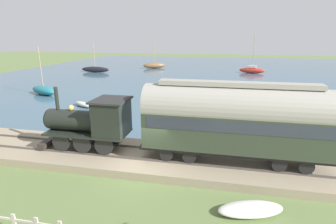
{
  "coord_description": "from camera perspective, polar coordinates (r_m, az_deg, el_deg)",
  "views": [
    {
      "loc": [
        -12.64,
        -3.9,
        7.22
      ],
      "look_at": [
        4.09,
        -0.43,
        2.26
      ],
      "focal_mm": 28.0,
      "sensor_mm": 36.0,
      "label": 1
    }
  ],
  "objects": [
    {
      "name": "sailboat_black",
      "position": [
        56.74,
        -15.54,
        8.93
      ],
      "size": [
        1.25,
        6.13,
        6.04
      ],
      "rotation": [
        0.0,
        0.0,
        -0.03
      ],
      "color": "black",
      "rests_on": "harbor_water"
    },
    {
      "name": "passenger_coach",
      "position": [
        14.36,
        14.4,
        -1.43
      ],
      "size": [
        2.25,
        10.21,
        4.4
      ],
      "color": "black",
      "rests_on": "rail_embankment"
    },
    {
      "name": "rowboat_off_pier",
      "position": [
        29.26,
        -18.01,
        1.61
      ],
      "size": [
        2.05,
        2.81,
        0.49
      ],
      "rotation": [
        0.0,
        0.0,
        -0.52
      ],
      "color": "beige",
      "rests_on": "harbor_water"
    },
    {
      "name": "rowboat_near_shore",
      "position": [
        27.23,
        19.43,
        0.49
      ],
      "size": [
        2.74,
        2.26,
        0.54
      ],
      "rotation": [
        0.0,
        0.0,
        1.0
      ],
      "color": "beige",
      "rests_on": "harbor_water"
    },
    {
      "name": "sailboat_red",
      "position": [
        55.97,
        17.81,
        8.68
      ],
      "size": [
        2.31,
        5.14,
        7.41
      ],
      "rotation": [
        0.0,
        0.0,
        -0.22
      ],
      "color": "#B72D23",
      "rests_on": "harbor_water"
    },
    {
      "name": "rowboat_mid_harbor",
      "position": [
        28.39,
        -12.13,
        1.57
      ],
      "size": [
        2.33,
        1.97,
        0.45
      ],
      "rotation": [
        0.0,
        0.0,
        -0.97
      ],
      "color": "silver",
      "rests_on": "harbor_water"
    },
    {
      "name": "harbor_water",
      "position": [
        56.86,
        7.78,
        8.76
      ],
      "size": [
        80.0,
        80.0,
        0.01
      ],
      "color": "#426075",
      "rests_on": "ground"
    },
    {
      "name": "ground_plane",
      "position": [
        15.07,
        -4.87,
        -12.49
      ],
      "size": [
        200.0,
        200.0,
        0.0
      ],
      "primitive_type": "plane",
      "color": "#607542"
    },
    {
      "name": "rowboat_far_out",
      "position": [
        24.56,
        9.58,
        -0.64
      ],
      "size": [
        1.13,
        2.54,
        0.39
      ],
      "rotation": [
        0.0,
        0.0,
        0.13
      ],
      "color": "#B7B2A3",
      "rests_on": "harbor_water"
    },
    {
      "name": "beached_dinghy",
      "position": [
        12.24,
        17.51,
        -19.53
      ],
      "size": [
        1.88,
        3.0,
        0.44
      ],
      "color": "silver",
      "rests_on": "ground"
    },
    {
      "name": "rail_embankment",
      "position": [
        15.87,
        -3.79,
        -9.98
      ],
      "size": [
        4.53,
        56.0,
        0.57
      ],
      "color": "gray",
      "rests_on": "ground"
    },
    {
      "name": "sailboat_brown",
      "position": [
        61.88,
        -2.98,
        10.1
      ],
      "size": [
        3.63,
        5.35,
        6.22
      ],
      "rotation": [
        0.0,
        0.0,
        0.43
      ],
      "color": "brown",
      "rests_on": "harbor_water"
    },
    {
      "name": "steam_locomotive",
      "position": [
        16.33,
        -15.98,
        -1.82
      ],
      "size": [
        2.21,
        5.55,
        3.73
      ],
      "color": "black",
      "rests_on": "rail_embankment"
    },
    {
      "name": "sailboat_teal",
      "position": [
        37.1,
        -25.44,
        4.31
      ],
      "size": [
        3.27,
        4.83,
        6.07
      ],
      "rotation": [
        0.0,
        0.0,
        -0.42
      ],
      "color": "#1E707A",
      "rests_on": "harbor_water"
    }
  ]
}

